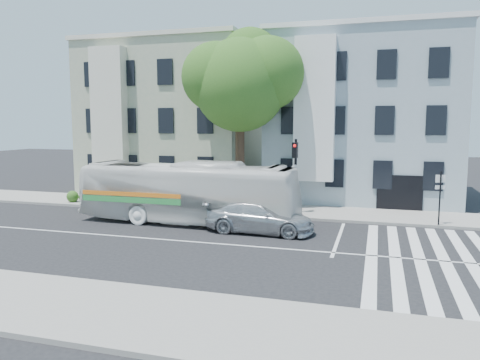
% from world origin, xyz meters
% --- Properties ---
extents(ground, '(120.00, 120.00, 0.00)m').
position_xyz_m(ground, '(0.00, 0.00, 0.00)').
color(ground, black).
rests_on(ground, ground).
extents(sidewalk_far, '(80.00, 4.00, 0.15)m').
position_xyz_m(sidewalk_far, '(0.00, 8.00, 0.07)').
color(sidewalk_far, gray).
rests_on(sidewalk_far, ground).
extents(sidewalk_near, '(80.00, 4.00, 0.15)m').
position_xyz_m(sidewalk_near, '(0.00, -8.00, 0.07)').
color(sidewalk_near, gray).
rests_on(sidewalk_near, ground).
extents(building_left, '(12.00, 10.00, 11.00)m').
position_xyz_m(building_left, '(-7.00, 15.00, 5.50)').
color(building_left, '#96A086').
rests_on(building_left, ground).
extents(building_right, '(12.00, 10.00, 11.00)m').
position_xyz_m(building_right, '(7.00, 15.00, 5.50)').
color(building_right, '#8C9EA6').
rests_on(building_right, ground).
extents(street_tree, '(7.30, 5.90, 11.10)m').
position_xyz_m(street_tree, '(0.06, 8.74, 7.83)').
color(street_tree, '#2D2116').
rests_on(street_tree, ground).
extents(bus, '(3.12, 11.78, 3.26)m').
position_xyz_m(bus, '(-1.39, 3.58, 1.63)').
color(bus, silver).
rests_on(bus, ground).
extents(sedan, '(2.29, 5.31, 1.52)m').
position_xyz_m(sedan, '(2.73, 2.60, 0.76)').
color(sedan, silver).
rests_on(sedan, ground).
extents(hedge, '(8.24, 3.84, 0.70)m').
position_xyz_m(hedge, '(-6.60, 6.80, 0.50)').
color(hedge, '#2D571C').
rests_on(hedge, sidewalk_far).
extents(traffic_signal, '(0.45, 0.54, 4.36)m').
position_xyz_m(traffic_signal, '(3.66, 7.11, 2.82)').
color(traffic_signal, black).
rests_on(traffic_signal, ground).
extents(far_sign_pole, '(0.48, 0.22, 2.72)m').
position_xyz_m(far_sign_pole, '(11.15, 6.14, 1.86)').
color(far_sign_pole, black).
rests_on(far_sign_pole, sidewalk_far).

